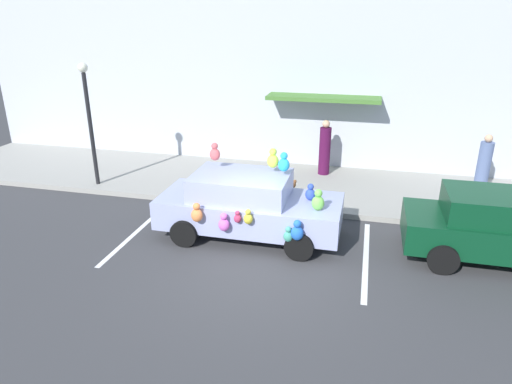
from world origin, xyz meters
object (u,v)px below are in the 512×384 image
object	(u,v)px
pedestrian_walking_past	(325,149)
pedestrian_near_shopfront	(483,166)
teddy_bear_on_sidewalk	(291,191)
plush_covered_car	(248,205)
street_lamp_post	(89,112)
parked_sedan_behind	(502,228)

from	to	relation	value
pedestrian_walking_past	pedestrian_near_shopfront	bearing A→B (deg)	-7.54
pedestrian_walking_past	teddy_bear_on_sidewalk	bearing A→B (deg)	-103.16
plush_covered_car	teddy_bear_on_sidewalk	xyz separation A→B (m)	(0.71, 2.00, -0.35)
plush_covered_car	pedestrian_walking_past	bearing A→B (deg)	74.04
teddy_bear_on_sidewalk	street_lamp_post	world-z (taller)	street_lamp_post
parked_sedan_behind	teddy_bear_on_sidewalk	xyz separation A→B (m)	(-4.85, 1.91, -0.33)
pedestrian_near_shopfront	street_lamp_post	bearing A→B (deg)	-169.86
street_lamp_post	teddy_bear_on_sidewalk	bearing A→B (deg)	-0.12
parked_sedan_behind	street_lamp_post	distance (m)	11.19
plush_covered_car	parked_sedan_behind	xyz separation A→B (m)	(5.56, 0.10, -0.01)
teddy_bear_on_sidewalk	pedestrian_near_shopfront	world-z (taller)	pedestrian_near_shopfront
parked_sedan_behind	pedestrian_walking_past	bearing A→B (deg)	132.93
street_lamp_post	parked_sedan_behind	bearing A→B (deg)	-9.98
street_lamp_post	pedestrian_walking_past	distance (m)	7.31
plush_covered_car	teddy_bear_on_sidewalk	size ratio (longest dim) A/B	6.58
street_lamp_post	pedestrian_near_shopfront	bearing A→B (deg)	10.14
street_lamp_post	pedestrian_walking_past	size ratio (longest dim) A/B	2.04
parked_sedan_behind	street_lamp_post	bearing A→B (deg)	170.02
street_lamp_post	pedestrian_walking_past	world-z (taller)	street_lamp_post
teddy_bear_on_sidewalk	pedestrian_near_shopfront	size ratio (longest dim) A/B	0.38
plush_covered_car	pedestrian_walking_past	distance (m)	4.84
plush_covered_car	pedestrian_walking_past	xyz separation A→B (m)	(1.33, 4.65, 0.17)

